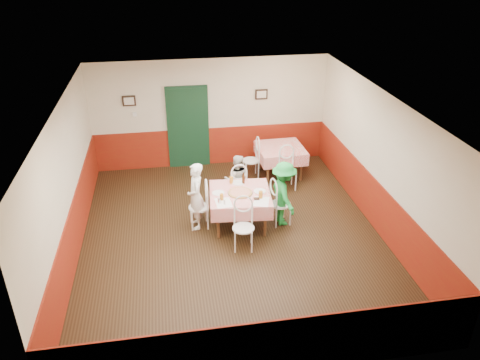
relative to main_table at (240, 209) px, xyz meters
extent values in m
plane|color=black|center=(-0.23, -0.38, -0.38)|extent=(7.00, 7.00, 0.00)
plane|color=white|center=(-0.23, -0.38, 2.42)|extent=(7.00, 7.00, 0.00)
cube|color=beige|center=(-0.23, 3.12, 1.02)|extent=(6.00, 0.10, 2.80)
cube|color=beige|center=(-0.23, -3.88, 1.02)|extent=(6.00, 0.10, 2.80)
cube|color=beige|center=(-3.23, -0.38, 1.02)|extent=(0.10, 7.00, 2.80)
cube|color=beige|center=(2.77, -0.38, 1.02)|extent=(0.10, 7.00, 2.80)
cube|color=maroon|center=(-0.23, 3.11, 0.12)|extent=(6.00, 0.03, 1.00)
cube|color=maroon|center=(-0.23, -3.86, 0.12)|extent=(6.00, 0.03, 1.00)
cube|color=maroon|center=(-3.22, -0.38, 0.12)|extent=(0.03, 7.00, 1.00)
cube|color=maroon|center=(2.75, -0.38, 0.12)|extent=(0.03, 7.00, 1.00)
cube|color=black|center=(-0.83, 3.07, 0.68)|extent=(0.96, 0.06, 2.10)
cube|color=black|center=(-2.23, 3.07, 1.48)|extent=(0.32, 0.03, 0.26)
cube|color=black|center=(1.07, 3.07, 1.48)|extent=(0.32, 0.03, 0.26)
cube|color=white|center=(-2.13, 3.07, 1.12)|extent=(0.10, 0.03, 0.10)
cube|color=red|center=(0.00, 0.00, 0.00)|extent=(1.32, 1.32, 0.77)
cube|color=red|center=(1.39, 2.15, 0.00)|extent=(1.15, 1.15, 0.77)
cylinder|color=#B74723|center=(0.00, -0.03, 0.40)|extent=(0.53, 0.53, 0.03)
cylinder|color=white|center=(-0.44, 0.04, 0.39)|extent=(0.27, 0.27, 0.01)
cylinder|color=white|center=(0.41, -0.02, 0.39)|extent=(0.27, 0.27, 0.01)
cylinder|color=white|center=(0.02, 0.42, 0.39)|extent=(0.27, 0.27, 0.01)
cylinder|color=#BF7219|center=(-0.41, -0.23, 0.45)|extent=(0.08, 0.08, 0.13)
cylinder|color=#BF7219|center=(0.37, -0.28, 0.46)|extent=(0.09, 0.09, 0.15)
cylinder|color=#BF7219|center=(-0.11, 0.44, 0.46)|extent=(0.09, 0.09, 0.15)
cylinder|color=#381C0A|center=(0.14, 0.39, 0.50)|extent=(0.07, 0.07, 0.22)
cylinder|color=silver|center=(-0.47, -0.36, 0.43)|extent=(0.04, 0.04, 0.09)
cylinder|color=silver|center=(-0.38, -0.42, 0.43)|extent=(0.04, 0.04, 0.09)
cylinder|color=#B23319|center=(-0.48, -0.32, 0.43)|extent=(0.04, 0.04, 0.09)
cube|color=white|center=(-0.39, -0.36, 0.39)|extent=(0.32, 0.41, 0.00)
cube|color=white|center=(0.35, -0.43, 0.39)|extent=(0.40, 0.47, 0.00)
cube|color=black|center=(0.28, -0.32, 0.40)|extent=(0.12, 0.10, 0.02)
imported|color=gray|center=(-0.90, 0.08, 0.34)|extent=(0.36, 0.53, 1.43)
imported|color=gray|center=(0.08, 0.90, 0.22)|extent=(0.61, 0.50, 1.18)
imported|color=gray|center=(0.90, -0.08, 0.32)|extent=(0.63, 0.96, 1.39)
camera|label=1|loc=(-1.38, -8.24, 4.99)|focal=35.00mm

